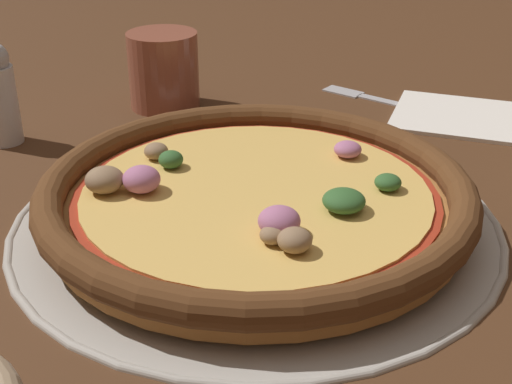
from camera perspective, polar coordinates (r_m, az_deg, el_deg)
ground_plane at (r=0.56m, az=0.00°, el=-2.40°), size 3.00×3.00×0.00m
pizza_tray at (r=0.56m, az=0.00°, el=-2.15°), size 0.38×0.38×0.01m
pizza at (r=0.55m, az=-0.04°, el=-0.25°), size 0.34×0.34×0.04m
drinking_cup at (r=0.79m, az=-7.40°, el=9.65°), size 0.08×0.08×0.08m
napkin at (r=0.79m, az=15.74°, el=6.00°), size 0.16×0.15×0.01m
fork at (r=0.82m, az=10.88°, el=7.06°), size 0.20×0.02×0.00m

